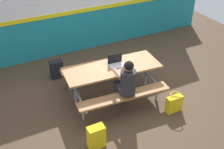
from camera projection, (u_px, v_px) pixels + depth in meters
name	position (u px, v px, depth m)	size (l,w,h in m)	color
ground_plane	(118.00, 94.00, 6.23)	(10.00, 10.00, 0.02)	#4C3826
accent_backdrop	(77.00, 7.00, 7.29)	(8.00, 0.14, 2.60)	teal
picnic_table_main	(112.00, 73.00, 5.85)	(2.06, 1.68, 0.74)	#9E6B3D
student_nearer	(126.00, 82.00, 5.37)	(0.38, 0.53, 1.21)	#2D2D38
laptop_silver	(116.00, 63.00, 5.79)	(0.34, 0.24, 0.22)	silver
backpack_dark	(96.00, 137.00, 4.83)	(0.30, 0.22, 0.44)	yellow
tote_bag_bright	(174.00, 103.00, 5.62)	(0.34, 0.21, 0.43)	yellow
satchel_spare	(57.00, 69.00, 6.66)	(0.30, 0.22, 0.44)	black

